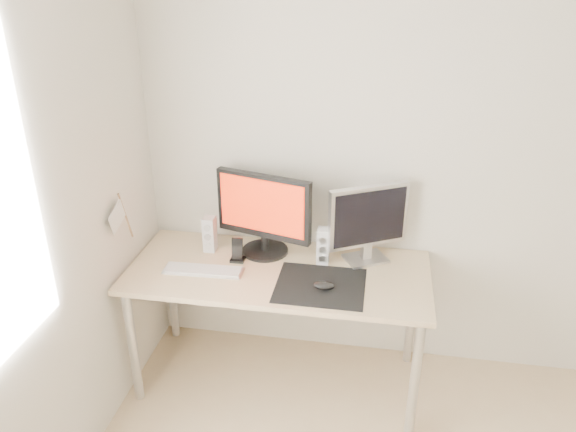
{
  "coord_description": "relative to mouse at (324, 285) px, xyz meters",
  "views": [
    {
      "loc": [
        -0.44,
        -1.16,
        2.25
      ],
      "look_at": [
        -0.89,
        1.46,
        1.01
      ],
      "focal_mm": 35.0,
      "sensor_mm": 36.0,
      "label": 1
    }
  ],
  "objects": [
    {
      "name": "wall_back",
      "position": [
        0.67,
        0.52,
        0.5
      ],
      "size": [
        3.5,
        0.0,
        3.5
      ],
      "primitive_type": "plane",
      "rotation": [
        1.57,
        0.0,
        0.0
      ],
      "color": "silver",
      "rests_on": "ground"
    },
    {
      "name": "mousepad",
      "position": [
        -0.02,
        0.03,
        -0.02
      ],
      "size": [
        0.45,
        0.4,
        0.0
      ],
      "primitive_type": "cube",
      "color": "black",
      "rests_on": "desk"
    },
    {
      "name": "mouse",
      "position": [
        0.0,
        0.0,
        0.0
      ],
      "size": [
        0.11,
        0.06,
        0.04
      ],
      "primitive_type": "ellipsoid",
      "color": "black",
      "rests_on": "mousepad"
    },
    {
      "name": "desk",
      "position": [
        -0.26,
        0.15,
        -0.1
      ],
      "size": [
        1.6,
        0.7,
        0.73
      ],
      "color": "#D1B587",
      "rests_on": "ground"
    },
    {
      "name": "main_monitor",
      "position": [
        -0.37,
        0.32,
        0.23
      ],
      "size": [
        0.54,
        0.32,
        0.47
      ],
      "color": "black",
      "rests_on": "desk"
    },
    {
      "name": "second_monitor",
      "position": [
        0.19,
        0.33,
        0.22
      ],
      "size": [
        0.41,
        0.26,
        0.43
      ],
      "color": "#ACACAE",
      "rests_on": "desk"
    },
    {
      "name": "speaker_left",
      "position": [
        -0.68,
        0.3,
        0.08
      ],
      "size": [
        0.06,
        0.08,
        0.2
      ],
      "color": "white",
      "rests_on": "desk"
    },
    {
      "name": "speaker_right",
      "position": [
        -0.04,
        0.27,
        0.08
      ],
      "size": [
        0.06,
        0.08,
        0.2
      ],
      "color": "silver",
      "rests_on": "desk"
    },
    {
      "name": "keyboard",
      "position": [
        -0.65,
        0.06,
        -0.01
      ],
      "size": [
        0.42,
        0.13,
        0.02
      ],
      "color": "silver",
      "rests_on": "desk"
    },
    {
      "name": "phone_dock",
      "position": [
        -0.5,
        0.21,
        0.02
      ],
      "size": [
        0.08,
        0.07,
        0.14
      ],
      "color": "black",
      "rests_on": "desk"
    },
    {
      "name": "pennant",
      "position": [
        -1.05,
        0.01,
        0.3
      ],
      "size": [
        0.01,
        0.23,
        0.29
      ],
      "color": "#A57F54",
      "rests_on": "wall_left"
    }
  ]
}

